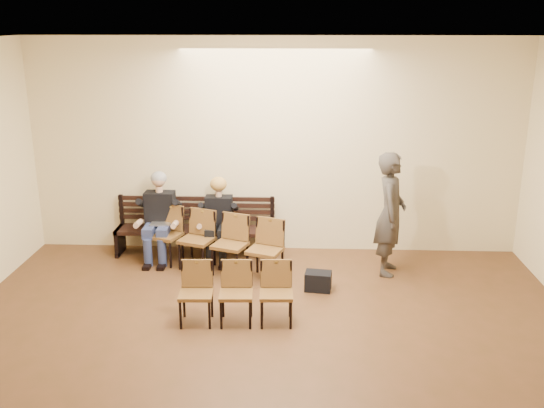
% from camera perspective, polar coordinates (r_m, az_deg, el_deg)
% --- Properties ---
extents(room_walls, '(8.02, 10.01, 3.51)m').
position_cam_1_polar(room_walls, '(5.58, -1.45, 4.60)').
color(room_walls, beige).
rests_on(room_walls, ground).
extents(bench, '(2.60, 0.90, 0.45)m').
position_cam_1_polar(bench, '(10.08, -7.22, -3.52)').
color(bench, black).
rests_on(bench, ground).
extents(seated_man, '(0.59, 0.82, 1.42)m').
position_cam_1_polar(seated_man, '(9.92, -10.58, -1.06)').
color(seated_man, black).
rests_on(seated_man, ground).
extents(seated_woman, '(0.53, 0.74, 1.24)m').
position_cam_1_polar(seated_woman, '(9.78, -5.06, -1.65)').
color(seated_woman, black).
rests_on(seated_woman, ground).
extents(laptop, '(0.33, 0.27, 0.23)m').
position_cam_1_polar(laptop, '(9.85, -10.45, -2.07)').
color(laptop, silver).
rests_on(laptop, bench).
extents(water_bottle, '(0.07, 0.07, 0.21)m').
position_cam_1_polar(water_bottle, '(9.58, -4.54, -2.44)').
color(water_bottle, silver).
rests_on(water_bottle, bench).
extents(bag, '(0.40, 0.30, 0.27)m').
position_cam_1_polar(bag, '(8.78, 4.36, -7.25)').
color(bag, black).
rests_on(bag, ground).
extents(passerby, '(0.67, 0.88, 2.17)m').
position_cam_1_polar(passerby, '(9.20, 11.13, -0.08)').
color(passerby, '#3B3530').
rests_on(passerby, ground).
extents(chair_row_front, '(2.24, 1.23, 0.91)m').
position_cam_1_polar(chair_row_front, '(9.34, -5.57, -3.65)').
color(chair_row_front, brown).
rests_on(chair_row_front, ground).
extents(chair_row_back, '(1.45, 0.50, 0.80)m').
position_cam_1_polar(chair_row_back, '(7.76, -3.40, -8.47)').
color(chair_row_back, brown).
rests_on(chair_row_back, ground).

